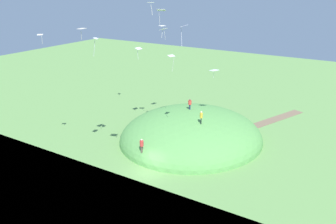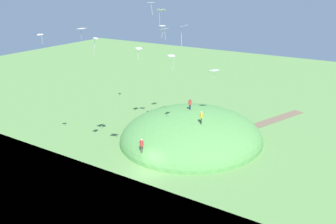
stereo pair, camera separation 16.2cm
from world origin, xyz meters
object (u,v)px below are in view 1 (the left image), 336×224
kite_1 (96,40)px  kite_11 (82,29)px  kite_8 (162,27)px  person_watching_kites (201,116)px  kite_9 (40,35)px  person_walking_path (142,144)px  kite_10 (139,49)px  person_with_child (190,103)px  kite_0 (161,11)px  kite_12 (151,3)px  kite_3 (163,30)px  kite_14 (184,27)px  kite_6 (214,70)px  kite_4 (172,57)px

kite_1 → kite_11: bearing=-161.6°
kite_1 → kite_8: size_ratio=1.41×
person_watching_kites → kite_9: kite_9 is taller
person_walking_path → kite_10: size_ratio=1.11×
person_with_child → kite_0: size_ratio=0.81×
person_with_child → kite_9: 21.82m
kite_0 → kite_12: (0.42, 1.77, 0.81)m
kite_0 → kite_3: size_ratio=1.21×
kite_10 → kite_11: bearing=-167.2°
kite_0 → kite_3: bearing=30.2°
person_walking_path → kite_8: (5.04, 0.15, 13.54)m
person_walking_path → kite_12: bearing=12.8°
person_walking_path → kite_14: bearing=-91.2°
kite_8 → kite_10: 8.39m
kite_9 → person_with_child: bearing=-35.2°
kite_11 → kite_12: 11.23m
person_with_child → kite_1: size_ratio=0.74×
person_walking_path → kite_0: 16.31m
person_walking_path → kite_0: kite_0 is taller
person_walking_path → kite_3: size_ratio=1.14×
person_watching_kites → kite_8: (-2.15, 4.57, 11.30)m
person_with_child → kite_11: (-15.81, 4.24, 11.70)m
kite_0 → kite_14: bearing=-129.4°
person_watching_kites → kite_14: kite_14 is taller
kite_1 → kite_10: size_ratio=1.29×
person_with_child → kite_14: kite_14 is taller
person_watching_kites → kite_6: size_ratio=1.24×
kite_4 → kite_14: bearing=-139.9°
person_watching_kites → kite_1: kite_1 is taller
kite_1 → kite_9: (-2.72, 5.81, 0.44)m
kite_1 → kite_6: (12.89, -8.76, -4.93)m
kite_6 → kite_10: kite_10 is taller
kite_0 → kite_6: bearing=-43.4°
person_with_child → person_walking_path: 11.06m
person_watching_kites → kite_12: 15.53m
kite_9 → kite_11: (-0.21, -6.78, 1.14)m
person_walking_path → kite_0: size_ratio=0.95×
person_watching_kites → kite_11: kite_11 is taller
person_with_child → kite_3: 11.08m
person_walking_path → kite_14: kite_14 is taller
person_watching_kites → kite_8: 12.38m
kite_4 → kite_10: (1.97, 6.67, 0.11)m
kite_3 → kite_9: (-16.28, 6.16, 0.63)m
kite_0 → kite_3: 7.49m
kite_8 → kite_14: (-4.33, -5.40, 0.64)m
kite_8 → kite_10: bearing=59.6°
kite_1 → kite_12: 9.08m
kite_8 → kite_12: (0.91, 2.23, 2.61)m
kite_8 → kite_1: bearing=149.2°
kite_8 → kite_3: bearing=31.4°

